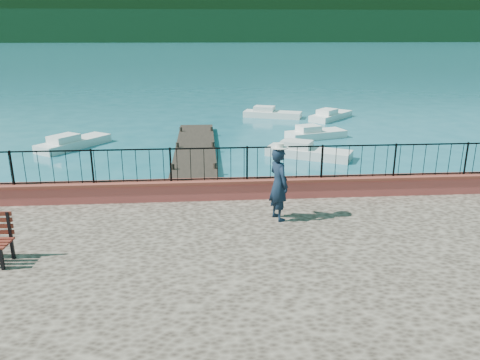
{
  "coord_description": "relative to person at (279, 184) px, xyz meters",
  "views": [
    {
      "loc": [
        -1.51,
        -9.28,
        5.89
      ],
      "look_at": [
        -0.64,
        2.0,
        2.3
      ],
      "focal_mm": 35.0,
      "sensor_mm": 36.0,
      "label": 1
    }
  ],
  "objects": [
    {
      "name": "ground",
      "position": [
        -0.36,
        -2.01,
        -2.16
      ],
      "size": [
        2000.0,
        2000.0,
        0.0
      ],
      "primitive_type": "plane",
      "color": "#19596B",
      "rests_on": "ground"
    },
    {
      "name": "parapet",
      "position": [
        -0.36,
        1.69,
        -0.67
      ],
      "size": [
        28.0,
        0.46,
        0.58
      ],
      "primitive_type": "cube",
      "color": "#AB433D",
      "rests_on": "promenade"
    },
    {
      "name": "railing",
      "position": [
        -0.36,
        1.69,
        0.1
      ],
      "size": [
        27.0,
        0.05,
        0.95
      ],
      "primitive_type": "cube",
      "color": "black",
      "rests_on": "parapet"
    },
    {
      "name": "dock",
      "position": [
        -2.36,
        9.99,
        -2.01
      ],
      "size": [
        2.0,
        16.0,
        0.3
      ],
      "primitive_type": "cube",
      "color": "#2D231C",
      "rests_on": "ground"
    },
    {
      "name": "far_forest",
      "position": [
        -0.36,
        297.99,
        6.84
      ],
      "size": [
        900.0,
        60.0,
        18.0
      ],
      "primitive_type": "cube",
      "color": "black",
      "rests_on": "ground"
    },
    {
      "name": "foothills",
      "position": [
        -0.36,
        357.99,
        19.84
      ],
      "size": [
        900.0,
        120.0,
        44.0
      ],
      "primitive_type": "cube",
      "color": "black",
      "rests_on": "ground"
    },
    {
      "name": "companion_hill",
      "position": [
        219.64,
        557.99,
        -2.16
      ],
      "size": [
        448.0,
        384.0,
        180.0
      ],
      "primitive_type": "ellipsoid",
      "color": "#142D23",
      "rests_on": "ground"
    },
    {
      "name": "person",
      "position": [
        0.0,
        0.0,
        0.0
      ],
      "size": [
        0.68,
        0.82,
        1.92
      ],
      "primitive_type": "imported",
      "rotation": [
        0.0,
        0.0,
        1.94
      ],
      "color": "black",
      "rests_on": "promenade"
    },
    {
      "name": "hat",
      "position": [
        0.0,
        0.0,
        1.02
      ],
      "size": [
        0.44,
        0.44,
        0.12
      ],
      "primitive_type": "cylinder",
      "color": "silver",
      "rests_on": "person"
    },
    {
      "name": "boat_0",
      "position": [
        -8.61,
        4.66,
        -1.76
      ],
      "size": [
        3.9,
        1.45,
        0.8
      ],
      "primitive_type": "cube",
      "rotation": [
        0.0,
        0.0,
        0.04
      ],
      "color": "white",
      "rests_on": "ground"
    },
    {
      "name": "boat_1",
      "position": [
        3.2,
        10.65,
        -1.76
      ],
      "size": [
        4.24,
        3.08,
        0.8
      ],
      "primitive_type": "cube",
      "rotation": [
        0.0,
        0.0,
        -0.49
      ],
      "color": "silver",
      "rests_on": "ground"
    },
    {
      "name": "boat_2",
      "position": [
        4.58,
        14.93,
        -1.76
      ],
      "size": [
        3.67,
        2.28,
        0.8
      ],
      "primitive_type": "cube",
      "rotation": [
        0.0,
        0.0,
        0.31
      ],
      "color": "silver",
      "rests_on": "ground"
    },
    {
      "name": "boat_3",
      "position": [
        -8.83,
        13.66,
        -1.76
      ],
      "size": [
        3.45,
        4.11,
        0.8
      ],
      "primitive_type": "cube",
      "rotation": [
        0.0,
        0.0,
        0.95
      ],
      "color": "silver",
      "rests_on": "ground"
    },
    {
      "name": "boat_4",
      "position": [
        3.05,
        21.97,
        -1.76
      ],
      "size": [
        4.29,
        2.58,
        0.8
      ],
      "primitive_type": "cube",
      "rotation": [
        0.0,
        0.0,
        -0.34
      ],
      "color": "silver",
      "rests_on": "ground"
    },
    {
      "name": "boat_5",
      "position": [
        7.07,
        20.94,
        -1.76
      ],
      "size": [
        3.71,
        3.86,
        0.8
      ],
      "primitive_type": "cube",
      "rotation": [
        0.0,
        0.0,
        0.82
      ],
      "color": "white",
      "rests_on": "ground"
    }
  ]
}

